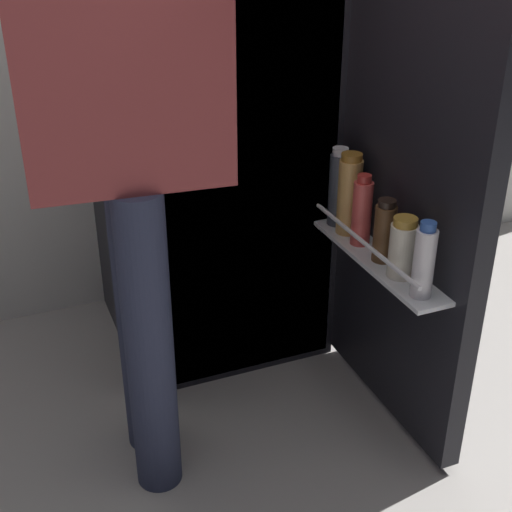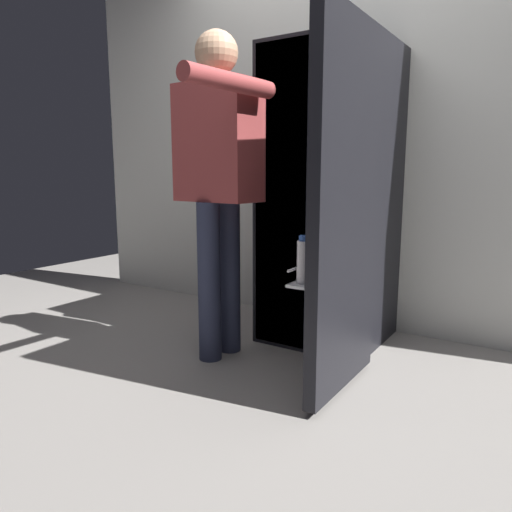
{
  "view_description": "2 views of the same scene",
  "coord_description": "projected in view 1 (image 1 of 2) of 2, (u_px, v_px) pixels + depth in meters",
  "views": [
    {
      "loc": [
        -0.67,
        -1.51,
        1.42
      ],
      "look_at": [
        -0.09,
        -0.08,
        0.61
      ],
      "focal_mm": 49.3,
      "sensor_mm": 36.0,
      "label": 1
    },
    {
      "loc": [
        1.15,
        -2.0,
        0.98
      ],
      "look_at": [
        -0.08,
        -0.09,
        0.59
      ],
      "focal_mm": 33.51,
      "sensor_mm": 36.0,
      "label": 2
    }
  ],
  "objects": [
    {
      "name": "ground_plane",
      "position": [
        272.0,
        420.0,
        2.12
      ],
      "size": [
        6.79,
        6.79,
        0.0
      ],
      "primitive_type": "plane",
      "color": "gray"
    },
    {
      "name": "refrigerator",
      "position": [
        218.0,
        104.0,
        2.16
      ],
      "size": [
        0.72,
        1.27,
        1.68
      ],
      "color": "black",
      "rests_on": "ground_plane"
    },
    {
      "name": "person",
      "position": [
        129.0,
        103.0,
        1.52
      ],
      "size": [
        0.55,
        0.79,
        1.67
      ],
      "color": "#2D334C",
      "rests_on": "ground_plane"
    }
  ]
}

